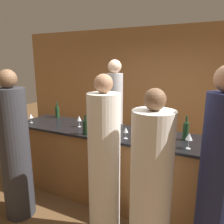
# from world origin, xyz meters

# --- Properties ---
(ground_plane) EXTENTS (14.00, 14.00, 0.00)m
(ground_plane) POSITION_xyz_m (0.00, 0.00, 0.00)
(ground_plane) COLOR brown
(back_wall) EXTENTS (8.00, 0.06, 2.80)m
(back_wall) POSITION_xyz_m (0.00, 2.53, 1.40)
(back_wall) COLOR #A37547
(back_wall) RESTS_ON ground_plane
(bar_counter) EXTENTS (3.32, 0.74, 1.05)m
(bar_counter) POSITION_xyz_m (0.00, 0.00, 0.53)
(bar_counter) COLOR brown
(bar_counter) RESTS_ON ground_plane
(bartender) EXTENTS (0.28, 0.28, 2.04)m
(bartender) POSITION_xyz_m (-0.43, 0.74, 0.98)
(bartender) COLOR #B2B2B7
(bartender) RESTS_ON ground_plane
(guest_0) EXTENTS (0.37, 0.37, 1.92)m
(guest_0) POSITION_xyz_m (-1.07, -0.86, 0.89)
(guest_0) COLOR #2D2D33
(guest_0) RESTS_ON ground_plane
(guest_1) EXTENTS (0.30, 0.30, 1.99)m
(guest_1) POSITION_xyz_m (1.23, -0.70, 0.95)
(guest_1) COLOR #1E234C
(guest_1) RESTS_ON ground_plane
(guest_2) EXTENTS (0.40, 0.40, 1.78)m
(guest_2) POSITION_xyz_m (0.68, -0.81, 0.82)
(guest_2) COLOR silver
(guest_2) RESTS_ON ground_plane
(guest_3) EXTENTS (0.35, 0.35, 1.89)m
(guest_3) POSITION_xyz_m (0.14, -0.73, 0.88)
(guest_3) COLOR silver
(guest_3) RESTS_ON ground_plane
(wine_bottle_0) EXTENTS (0.07, 0.07, 0.31)m
(wine_bottle_0) POSITION_xyz_m (0.85, 0.08, 1.17)
(wine_bottle_0) COLOR #19381E
(wine_bottle_0) RESTS_ON bar_counter
(wine_bottle_1) EXTENTS (0.07, 0.07, 0.27)m
(wine_bottle_1) POSITION_xyz_m (-0.38, -0.28, 1.15)
(wine_bottle_1) COLOR black
(wine_bottle_1) RESTS_ON bar_counter
(wine_bottle_2) EXTENTS (0.07, 0.07, 0.28)m
(wine_bottle_2) POSITION_xyz_m (-1.32, 0.28, 1.15)
(wine_bottle_2) COLOR #19381E
(wine_bottle_2) RESTS_ON bar_counter
(wine_glass_0) EXTENTS (0.07, 0.07, 0.17)m
(wine_glass_0) POSITION_xyz_m (-0.65, -0.03, 1.18)
(wine_glass_0) COLOR silver
(wine_glass_0) RESTS_ON bar_counter
(wine_glass_1) EXTENTS (0.06, 0.06, 0.15)m
(wine_glass_1) POSITION_xyz_m (0.17, -0.20, 1.16)
(wine_glass_1) COLOR silver
(wine_glass_1) RESTS_ON bar_counter
(wine_glass_2) EXTENTS (0.08, 0.08, 0.18)m
(wine_glass_2) POSITION_xyz_m (0.93, -0.20, 1.19)
(wine_glass_2) COLOR silver
(wine_glass_2) RESTS_ON bar_counter
(wine_glass_3) EXTENTS (0.07, 0.07, 0.15)m
(wine_glass_3) POSITION_xyz_m (-1.47, -0.18, 1.16)
(wine_glass_3) COLOR silver
(wine_glass_3) RESTS_ON bar_counter
(wine_glass_4) EXTENTS (0.07, 0.07, 0.18)m
(wine_glass_4) POSITION_xyz_m (0.44, -0.07, 1.18)
(wine_glass_4) COLOR silver
(wine_glass_4) RESTS_ON bar_counter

